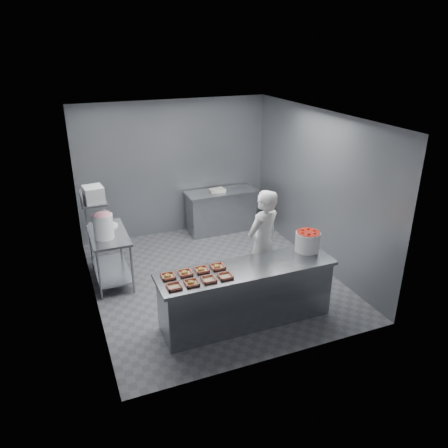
# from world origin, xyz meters

# --- Properties ---
(floor) EXTENTS (4.50, 4.50, 0.00)m
(floor) POSITION_xyz_m (0.00, 0.00, 0.00)
(floor) COLOR #4C4C51
(floor) RESTS_ON ground
(ceiling) EXTENTS (4.50, 4.50, 0.00)m
(ceiling) POSITION_xyz_m (0.00, 0.00, 2.80)
(ceiling) COLOR white
(ceiling) RESTS_ON wall_back
(wall_back) EXTENTS (4.00, 0.04, 2.80)m
(wall_back) POSITION_xyz_m (0.00, 2.25, 1.40)
(wall_back) COLOR slate
(wall_back) RESTS_ON ground
(wall_left) EXTENTS (0.04, 4.50, 2.80)m
(wall_left) POSITION_xyz_m (-2.00, 0.00, 1.40)
(wall_left) COLOR slate
(wall_left) RESTS_ON ground
(wall_right) EXTENTS (0.04, 4.50, 2.80)m
(wall_right) POSITION_xyz_m (2.00, 0.00, 1.40)
(wall_right) COLOR slate
(wall_right) RESTS_ON ground
(service_counter) EXTENTS (2.60, 0.70, 0.90)m
(service_counter) POSITION_xyz_m (0.00, -1.35, 0.45)
(service_counter) COLOR slate
(service_counter) RESTS_ON ground
(prep_table) EXTENTS (0.60, 1.20, 0.90)m
(prep_table) POSITION_xyz_m (-1.65, 0.60, 0.59)
(prep_table) COLOR slate
(prep_table) RESTS_ON ground
(back_counter) EXTENTS (1.50, 0.60, 0.90)m
(back_counter) POSITION_xyz_m (0.90, 1.90, 0.45)
(back_counter) COLOR slate
(back_counter) RESTS_ON ground
(wall_shelf) EXTENTS (0.35, 0.90, 0.03)m
(wall_shelf) POSITION_xyz_m (-1.82, 0.60, 1.55)
(wall_shelf) COLOR slate
(wall_shelf) RESTS_ON wall_left
(tray_0) EXTENTS (0.19, 0.18, 0.04)m
(tray_0) POSITION_xyz_m (-1.11, -1.49, 0.92)
(tray_0) COLOR tan
(tray_0) RESTS_ON service_counter
(tray_1) EXTENTS (0.19, 0.18, 0.06)m
(tray_1) POSITION_xyz_m (-0.87, -1.49, 0.92)
(tray_1) COLOR tan
(tray_1) RESTS_ON service_counter
(tray_2) EXTENTS (0.19, 0.18, 0.04)m
(tray_2) POSITION_xyz_m (-0.63, -1.49, 0.92)
(tray_2) COLOR tan
(tray_2) RESTS_ON service_counter
(tray_3) EXTENTS (0.19, 0.18, 0.04)m
(tray_3) POSITION_xyz_m (-0.39, -1.49, 0.92)
(tray_3) COLOR tan
(tray_3) RESTS_ON service_counter
(tray_4) EXTENTS (0.19, 0.18, 0.06)m
(tray_4) POSITION_xyz_m (-1.11, -1.21, 0.92)
(tray_4) COLOR tan
(tray_4) RESTS_ON service_counter
(tray_5) EXTENTS (0.19, 0.18, 0.06)m
(tray_5) POSITION_xyz_m (-0.87, -1.21, 0.92)
(tray_5) COLOR tan
(tray_5) RESTS_ON service_counter
(tray_6) EXTENTS (0.19, 0.18, 0.06)m
(tray_6) POSITION_xyz_m (-0.63, -1.21, 0.92)
(tray_6) COLOR tan
(tray_6) RESTS_ON service_counter
(tray_7) EXTENTS (0.19, 0.18, 0.06)m
(tray_7) POSITION_xyz_m (-0.39, -1.21, 0.92)
(tray_7) COLOR tan
(tray_7) RESTS_ON service_counter
(worker) EXTENTS (0.77, 0.65, 1.79)m
(worker) POSITION_xyz_m (0.55, -0.75, 0.90)
(worker) COLOR white
(worker) RESTS_ON ground
(strawberry_tub) EXTENTS (0.37, 0.37, 0.31)m
(strawberry_tub) POSITION_xyz_m (1.08, -1.20, 1.06)
(strawberry_tub) COLOR white
(strawberry_tub) RESTS_ON service_counter
(glaze_bucket) EXTENTS (0.34, 0.32, 0.49)m
(glaze_bucket) POSITION_xyz_m (-1.72, 0.43, 1.11)
(glaze_bucket) COLOR white
(glaze_bucket) RESTS_ON prep_table
(bucket_lid) EXTENTS (0.37, 0.37, 0.02)m
(bucket_lid) POSITION_xyz_m (-1.60, 0.88, 0.91)
(bucket_lid) COLOR white
(bucket_lid) RESTS_ON prep_table
(rag) EXTENTS (0.17, 0.15, 0.02)m
(rag) POSITION_xyz_m (-1.67, 0.83, 0.91)
(rag) COLOR #CCB28C
(rag) RESTS_ON prep_table
(appliance) EXTENTS (0.31, 0.35, 0.24)m
(appliance) POSITION_xyz_m (-1.82, 0.36, 1.69)
(appliance) COLOR gray
(appliance) RESTS_ON wall_shelf
(paper_stack) EXTENTS (0.31, 0.23, 0.06)m
(paper_stack) POSITION_xyz_m (0.82, 1.90, 0.93)
(paper_stack) COLOR silver
(paper_stack) RESTS_ON back_counter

